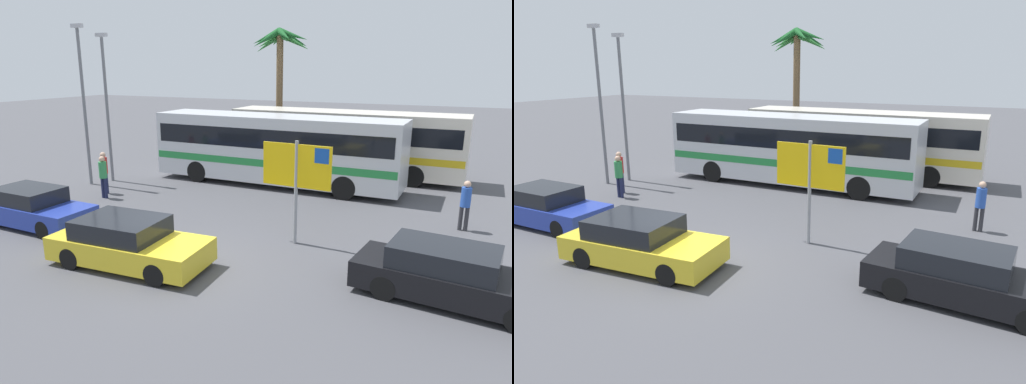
% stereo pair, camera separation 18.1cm
% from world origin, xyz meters
% --- Properties ---
extents(ground, '(120.00, 120.00, 0.00)m').
position_xyz_m(ground, '(0.00, 0.00, 0.00)').
color(ground, '#4C4C51').
extents(bus_front_coach, '(11.42, 2.46, 3.17)m').
position_xyz_m(bus_front_coach, '(-1.19, 9.38, 1.78)').
color(bus_front_coach, silver).
rests_on(bus_front_coach, ground).
extents(bus_rear_coach, '(11.42, 2.46, 3.17)m').
position_xyz_m(bus_rear_coach, '(1.05, 12.78, 1.78)').
color(bus_rear_coach, silver).
rests_on(bus_rear_coach, ground).
extents(ferry_sign, '(2.20, 0.18, 3.20)m').
position_xyz_m(ferry_sign, '(2.39, 2.82, 2.33)').
color(ferry_sign, gray).
rests_on(ferry_sign, ground).
extents(car_black, '(4.66, 2.07, 1.32)m').
position_xyz_m(car_black, '(6.92, 0.95, 0.64)').
color(car_black, black).
rests_on(car_black, ground).
extents(car_yellow, '(4.46, 2.13, 1.32)m').
position_xyz_m(car_yellow, '(-1.18, -0.69, 0.64)').
color(car_yellow, yellow).
rests_on(car_yellow, ground).
extents(car_blue, '(4.22, 1.77, 1.32)m').
position_xyz_m(car_blue, '(-6.30, 0.47, 0.64)').
color(car_blue, '#23389E').
rests_on(car_blue, ground).
extents(pedestrian_by_bus, '(0.32, 0.32, 1.70)m').
position_xyz_m(pedestrian_by_bus, '(6.95, 6.37, 1.00)').
color(pedestrian_by_bus, '#2D2D33').
rests_on(pedestrian_by_bus, ground).
extents(pedestrian_crossing_lot, '(0.32, 0.32, 1.80)m').
position_xyz_m(pedestrian_crossing_lot, '(-7.18, 4.79, 1.07)').
color(pedestrian_crossing_lot, '#1E2347').
rests_on(pedestrian_crossing_lot, ground).
extents(pedestrian_near_sign, '(0.32, 0.32, 1.77)m').
position_xyz_m(pedestrian_near_sign, '(-6.66, 4.19, 1.05)').
color(pedestrian_near_sign, '#1E2347').
rests_on(pedestrian_near_sign, ground).
extents(lamp_post_left_side, '(0.56, 0.20, 7.07)m').
position_xyz_m(lamp_post_left_side, '(-8.96, 5.74, 3.86)').
color(lamp_post_left_side, slate).
rests_on(lamp_post_left_side, ground).
extents(lamp_post_right_side, '(0.56, 0.20, 6.74)m').
position_xyz_m(lamp_post_right_side, '(-8.54, 6.71, 3.69)').
color(lamp_post_right_side, slate).
rests_on(lamp_post_right_side, ground).
extents(palm_tree_seaside, '(3.96, 3.44, 7.58)m').
position_xyz_m(palm_tree_seaside, '(-4.57, 17.62, 6.18)').
color(palm_tree_seaside, brown).
rests_on(palm_tree_seaside, ground).
extents(palm_tree_inland, '(3.84, 3.65, 7.43)m').
position_xyz_m(palm_tree_inland, '(-4.73, 18.21, 6.07)').
color(palm_tree_inland, brown).
rests_on(palm_tree_inland, ground).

